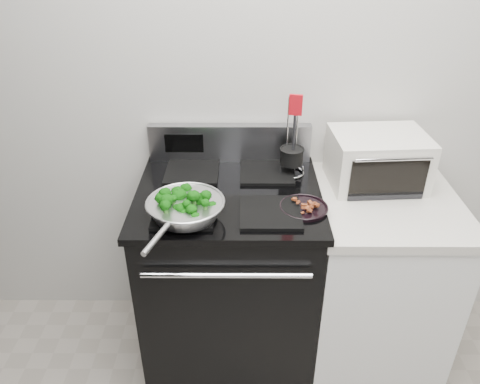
{
  "coord_description": "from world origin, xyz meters",
  "views": [
    {
      "loc": [
        -0.24,
        -0.3,
        1.96
      ],
      "look_at": [
        -0.25,
        1.36,
        0.98
      ],
      "focal_mm": 35.0,
      "sensor_mm": 36.0,
      "label": 1
    }
  ],
  "objects_px": {
    "skillet": "(185,208)",
    "bacon_plate": "(304,205)",
    "gas_range": "(230,275)",
    "utensil_holder": "(291,160)",
    "toaster_oven": "(377,159)"
  },
  "relations": [
    {
      "from": "skillet",
      "to": "utensil_holder",
      "type": "relative_size",
      "value": 1.24
    },
    {
      "from": "utensil_holder",
      "to": "toaster_oven",
      "type": "relative_size",
      "value": 0.89
    },
    {
      "from": "skillet",
      "to": "bacon_plate",
      "type": "xyz_separation_m",
      "value": [
        0.46,
        0.07,
        -0.03
      ]
    },
    {
      "from": "utensil_holder",
      "to": "toaster_oven",
      "type": "bearing_deg",
      "value": 7.54
    },
    {
      "from": "utensil_holder",
      "to": "gas_range",
      "type": "bearing_deg",
      "value": -137.93
    },
    {
      "from": "gas_range",
      "to": "utensil_holder",
      "type": "bearing_deg",
      "value": 30.4
    },
    {
      "from": "skillet",
      "to": "utensil_holder",
      "type": "bearing_deg",
      "value": 58.54
    },
    {
      "from": "skillet",
      "to": "bacon_plate",
      "type": "height_order",
      "value": "skillet"
    },
    {
      "from": "skillet",
      "to": "utensil_holder",
      "type": "xyz_separation_m",
      "value": [
        0.44,
        0.37,
        0.02
      ]
    },
    {
      "from": "bacon_plate",
      "to": "utensil_holder",
      "type": "xyz_separation_m",
      "value": [
        -0.03,
        0.3,
        0.05
      ]
    },
    {
      "from": "gas_range",
      "to": "utensil_holder",
      "type": "height_order",
      "value": "utensil_holder"
    },
    {
      "from": "utensil_holder",
      "to": "toaster_oven",
      "type": "height_order",
      "value": "utensil_holder"
    },
    {
      "from": "gas_range",
      "to": "toaster_oven",
      "type": "height_order",
      "value": "toaster_oven"
    },
    {
      "from": "utensil_holder",
      "to": "skillet",
      "type": "bearing_deg",
      "value": -128.07
    },
    {
      "from": "gas_range",
      "to": "utensil_holder",
      "type": "distance_m",
      "value": 0.62
    }
  ]
}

